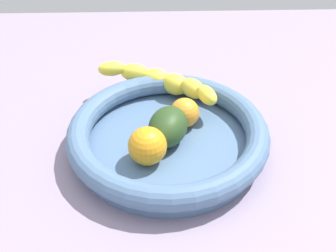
% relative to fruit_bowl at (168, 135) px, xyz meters
% --- Properties ---
extents(kitchen_counter, '(1.20, 1.20, 0.03)m').
position_rel_fruit_bowl_xyz_m(kitchen_counter, '(0.00, 0.00, -0.04)').
color(kitchen_counter, gray).
rests_on(kitchen_counter, ground).
extents(fruit_bowl, '(0.33, 0.33, 0.05)m').
position_rel_fruit_bowl_xyz_m(fruit_bowl, '(0.00, 0.00, 0.00)').
color(fruit_bowl, slate).
rests_on(fruit_bowl, kitchen_counter).
extents(banana_draped_left, '(0.15, 0.22, 0.05)m').
position_rel_fruit_bowl_xyz_m(banana_draped_left, '(0.13, 0.01, 0.02)').
color(banana_draped_left, yellow).
rests_on(banana_draped_left, fruit_bowl).
extents(orange_front, '(0.06, 0.06, 0.06)m').
position_rel_fruit_bowl_xyz_m(orange_front, '(-0.05, 0.03, 0.02)').
color(orange_front, orange).
rests_on(orange_front, fruit_bowl).
extents(orange_mid_left, '(0.05, 0.05, 0.05)m').
position_rel_fruit_bowl_xyz_m(orange_mid_left, '(0.04, -0.03, 0.01)').
color(orange_mid_left, orange).
rests_on(orange_mid_left, fruit_bowl).
extents(avocado_dark, '(0.10, 0.09, 0.06)m').
position_rel_fruit_bowl_xyz_m(avocado_dark, '(-0.00, 0.00, 0.02)').
color(avocado_dark, '#29441D').
rests_on(avocado_dark, fruit_bowl).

